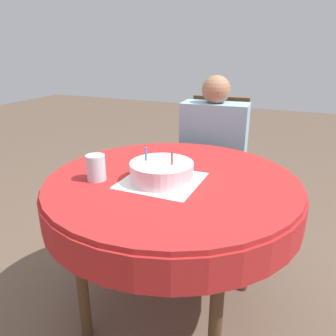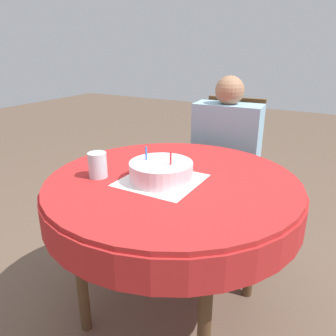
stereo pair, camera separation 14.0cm
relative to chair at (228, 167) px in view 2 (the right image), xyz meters
The scene contains 7 objects.
ground_plane 0.99m from the chair, 87.07° to the right, with size 12.00×12.00×0.00m, color brown.
dining_table 0.87m from the chair, 87.07° to the right, with size 1.11×1.11×0.73m.
chair is the anchor object (origin of this frame).
person 0.19m from the chair, 85.46° to the right, with size 0.43×0.31×1.10m.
napkin 0.94m from the chair, 89.01° to the right, with size 0.32×0.32×0.00m.
birthday_cake 0.95m from the chair, 89.01° to the right, with size 0.27×0.27×0.14m.
drinking_glass 1.08m from the chair, 103.65° to the right, with size 0.08×0.08×0.11m.
Camera 2 is at (0.63, -1.15, 1.27)m, focal length 35.00 mm.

